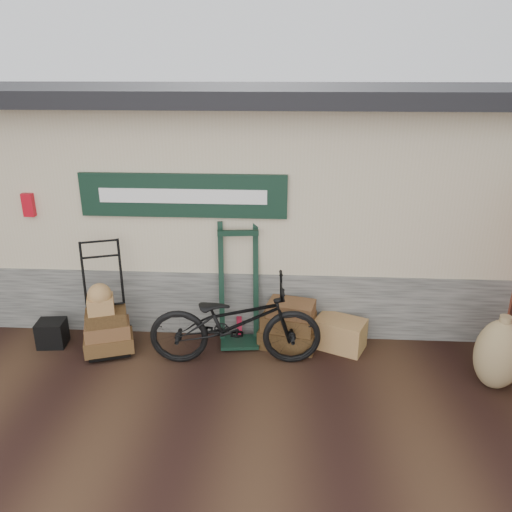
{
  "coord_description": "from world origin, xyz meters",
  "views": [
    {
      "loc": [
        0.99,
        -5.03,
        3.44
      ],
      "look_at": [
        0.62,
        0.9,
        1.19
      ],
      "focal_mm": 35.0,
      "sensor_mm": 36.0,
      "label": 1
    }
  ],
  "objects": [
    {
      "name": "ground",
      "position": [
        0.0,
        0.0,
        0.0
      ],
      "size": [
        80.0,
        80.0,
        0.0
      ],
      "primitive_type": "plane",
      "color": "black",
      "rests_on": "ground"
    },
    {
      "name": "black_trunk",
      "position": [
        -2.05,
        0.56,
        0.17
      ],
      "size": [
        0.38,
        0.33,
        0.35
      ],
      "primitive_type": "cube",
      "rotation": [
        0.0,
        0.0,
        0.11
      ],
      "color": "black",
      "rests_on": "ground"
    },
    {
      "name": "wicker_hamper",
      "position": [
        1.72,
        0.73,
        0.2
      ],
      "size": [
        0.73,
        0.62,
        0.4
      ],
      "primitive_type": "cube",
      "rotation": [
        0.0,
        0.0,
        -0.43
      ],
      "color": "#905A39",
      "rests_on": "ground"
    },
    {
      "name": "burlap_sack_left",
      "position": [
        3.41,
        -0.03,
        0.43
      ],
      "size": [
        0.61,
        0.55,
        0.85
      ],
      "primitive_type": "ellipsoid",
      "rotation": [
        0.0,
        0.0,
        -0.2
      ],
      "color": "olive",
      "rests_on": "ground"
    },
    {
      "name": "station_building",
      "position": [
        -0.01,
        2.74,
        1.61
      ],
      "size": [
        14.4,
        4.1,
        3.2
      ],
      "color": "#4C4C47",
      "rests_on": "ground"
    },
    {
      "name": "green_barrow",
      "position": [
        0.39,
        0.85,
        0.81
      ],
      "size": [
        0.63,
        0.56,
        1.61
      ],
      "primitive_type": null,
      "rotation": [
        0.0,
        0.0,
        0.11
      ],
      "color": "black",
      "rests_on": "ground"
    },
    {
      "name": "porter_trolley",
      "position": [
        -1.28,
        0.54,
        0.73
      ],
      "size": [
        0.87,
        0.76,
        1.46
      ],
      "primitive_type": null,
      "rotation": [
        0.0,
        0.0,
        0.33
      ],
      "color": "black",
      "rests_on": "ground"
    },
    {
      "name": "suitcase_stack",
      "position": [
        1.05,
        0.75,
        0.32
      ],
      "size": [
        0.81,
        0.61,
        0.64
      ],
      "primitive_type": null,
      "rotation": [
        0.0,
        0.0,
        -0.22
      ],
      "color": "#362411",
      "rests_on": "ground"
    },
    {
      "name": "bicycle",
      "position": [
        0.4,
        0.32,
        0.61
      ],
      "size": [
        0.86,
        2.14,
        1.22
      ],
      "primitive_type": "imported",
      "rotation": [
        0.0,
        0.0,
        1.63
      ],
      "color": "black",
      "rests_on": "ground"
    }
  ]
}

